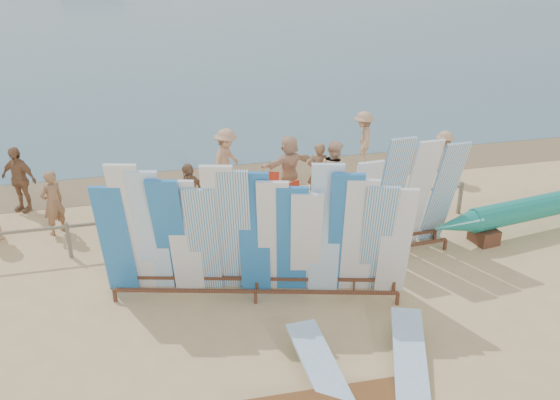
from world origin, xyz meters
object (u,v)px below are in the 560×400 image
object	(u,v)px
vendor_table	(361,268)
beachgoer_3	(226,160)
beach_chair_right	(298,207)
beachgoer_5	(289,166)
stroller	(269,199)
outrigger_canoe	(546,207)
beach_chair_left	(246,216)
beachgoer_9	(363,139)
flat_board_a	(326,388)
flat_board_b	(409,370)
beachgoer_4	(190,196)
beachgoer_8	(334,174)
beachgoer_1	(53,203)
beachgoer_extra_0	(443,156)
side_surfboard_rack	(405,200)
beachgoer_7	(318,172)
beachgoer_extra_1	(19,179)
main_surfboard_rack	(254,238)

from	to	relation	value
vendor_table	beachgoer_3	xyz separation A→B (m)	(-2.00, 5.74, 0.59)
vendor_table	beach_chair_right	xyz separation A→B (m)	(-0.46, 3.53, -0.08)
beach_chair_right	beachgoer_5	size ratio (longest dim) A/B	0.50
stroller	beachgoer_5	bearing A→B (deg)	75.37
outrigger_canoe	stroller	size ratio (longest dim) A/B	6.15
beach_chair_left	beachgoer_3	size ratio (longest dim) A/B	0.47
vendor_table	beachgoer_9	bearing A→B (deg)	54.50
flat_board_a	flat_board_b	size ratio (longest dim) A/B	1.00
beachgoer_4	beach_chair_left	bearing A→B (deg)	120.39
beachgoer_8	beachgoer_1	size ratio (longest dim) A/B	1.11
flat_board_a	beach_chair_left	size ratio (longest dim) A/B	3.06
beach_chair_right	beachgoer_extra_0	bearing A→B (deg)	-14.88
beachgoer_3	side_surfboard_rack	bearing A→B (deg)	-106.77
flat_board_a	beach_chair_left	distance (m)	6.30
flat_board_b	beachgoer_3	bearing A→B (deg)	122.95
beachgoer_extra_0	beachgoer_5	distance (m)	4.81
beachgoer_extra_0	beach_chair_left	bearing A→B (deg)	-52.57
beach_chair_left	beachgoer_4	xyz separation A→B (m)	(-1.39, 0.16, 0.62)
stroller	beachgoer_4	xyz separation A→B (m)	(-2.09, -0.29, 0.43)
outrigger_canoe	vendor_table	distance (m)	5.57
vendor_table	beachgoer_3	distance (m)	6.10
beach_chair_left	beachgoer_5	size ratio (longest dim) A/B	0.50
stroller	beachgoer_7	bearing A→B (deg)	42.29
outrigger_canoe	beachgoer_3	size ratio (longest dim) A/B	3.68
outrigger_canoe	beachgoer_extra_1	distance (m)	13.77
beachgoer_3	beachgoer_8	bearing A→B (deg)	-85.89
beachgoer_8	beachgoer_extra_1	world-z (taller)	beachgoer_8
main_surfboard_rack	beachgoer_extra_0	world-z (taller)	main_surfboard_rack
flat_board_a	beachgoer_extra_1	world-z (taller)	beachgoer_extra_1
beachgoer_8	beachgoer_1	xyz separation A→B (m)	(-7.31, 0.02, -0.09)
beachgoer_9	beachgoer_5	bearing A→B (deg)	-38.51
flat_board_a	flat_board_b	xyz separation A→B (m)	(1.55, 0.09, 0.00)
stroller	beachgoer_extra_1	size ratio (longest dim) A/B	0.61
side_surfboard_rack	beachgoer_7	distance (m)	3.51
outrigger_canoe	flat_board_b	world-z (taller)	outrigger_canoe
flat_board_b	beachgoer_5	xyz separation A→B (m)	(-0.13, 7.85, 0.89)
outrigger_canoe	beachgoer_extra_0	bearing A→B (deg)	95.42
vendor_table	beachgoer_extra_0	distance (m)	6.68
main_surfboard_rack	vendor_table	bearing A→B (deg)	14.93
main_surfboard_rack	beach_chair_right	world-z (taller)	main_surfboard_rack
outrigger_canoe	beachgoer_3	distance (m)	8.66
flat_board_b	beachgoer_5	size ratio (longest dim) A/B	1.52
beach_chair_right	beachgoer_3	distance (m)	2.77
outrigger_canoe	beachgoer_9	world-z (taller)	beachgoer_9
beachgoer_9	beachgoer_7	bearing A→B (deg)	-22.57
main_surfboard_rack	outrigger_canoe	bearing A→B (deg)	24.29
flat_board_a	stroller	distance (m)	6.77
beachgoer_extra_0	beachgoer_8	size ratio (longest dim) A/B	0.84
side_surfboard_rack	beachgoer_extra_1	xyz separation A→B (m)	(-9.03, 4.60, -0.45)
side_surfboard_rack	beachgoer_extra_0	size ratio (longest dim) A/B	1.92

